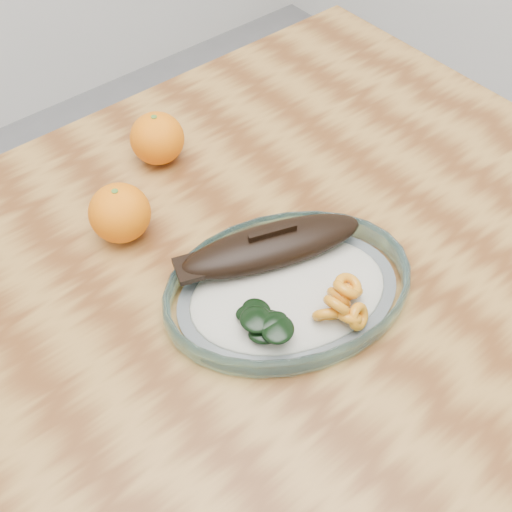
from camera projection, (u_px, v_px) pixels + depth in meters
name	position (u px, v px, depth m)	size (l,w,h in m)	color
dining_table	(213.00, 342.00, 0.84)	(1.20, 0.80, 0.75)	brown
plated_meal	(288.00, 286.00, 0.75)	(0.68, 0.68, 0.08)	white
orange_left	(120.00, 213.00, 0.80)	(0.08, 0.08, 0.08)	orange
orange_right	(157.00, 138.00, 0.90)	(0.08, 0.08, 0.08)	orange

